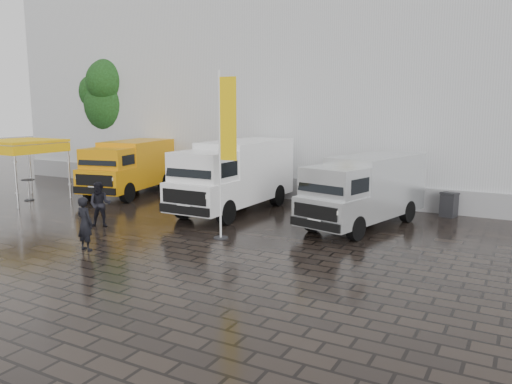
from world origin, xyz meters
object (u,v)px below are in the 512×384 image
(van_silver, at_px, (364,192))
(person_front, at_px, (85,224))
(van_white, at_px, (234,177))
(person_tent, at_px, (100,204))
(canopy_tent, at_px, (20,144))
(wheelie_bin, at_px, (449,205))
(van_yellow, at_px, (130,168))
(cocktail_table, at_px, (29,190))
(flagpole, at_px, (225,146))

(van_silver, height_order, person_front, van_silver)
(van_white, relative_size, person_tent, 4.05)
(canopy_tent, xyz_separation_m, wheelie_bin, (18.00, 5.86, -2.15))
(van_silver, xyz_separation_m, canopy_tent, (-15.49, -2.58, 1.36))
(van_yellow, relative_size, person_tent, 3.48)
(van_white, distance_m, person_tent, 5.52)
(wheelie_bin, bearing_deg, van_white, -143.57)
(cocktail_table, xyz_separation_m, wheelie_bin, (17.80, 5.74, -0.00))
(canopy_tent, height_order, cocktail_table, canopy_tent)
(van_white, xyz_separation_m, van_silver, (5.52, -0.01, -0.18))
(van_white, xyz_separation_m, person_tent, (-2.85, -4.68, -0.63))
(van_yellow, height_order, flagpole, flagpole)
(person_tent, bearing_deg, van_silver, -2.85)
(canopy_tent, bearing_deg, van_silver, 9.46)
(flagpole, bearing_deg, person_tent, -171.77)
(van_silver, distance_m, wheelie_bin, 4.20)
(canopy_tent, relative_size, person_tent, 1.83)
(van_yellow, distance_m, person_front, 9.92)
(van_white, relative_size, flagpole, 1.23)
(wheelie_bin, relative_size, person_tent, 0.59)
(flagpole, relative_size, wheelie_bin, 5.56)
(wheelie_bin, bearing_deg, van_silver, -113.17)
(van_yellow, relative_size, canopy_tent, 1.90)
(van_white, height_order, van_silver, van_white)
(flagpole, bearing_deg, van_silver, 49.03)
(wheelie_bin, bearing_deg, flagpole, -115.13)
(wheelie_bin, bearing_deg, van_yellow, -156.85)
(cocktail_table, xyz_separation_m, person_tent, (6.92, -2.20, 0.33))
(canopy_tent, distance_m, cocktail_table, 2.16)
(van_white, xyz_separation_m, canopy_tent, (-9.97, -2.59, 1.19))
(wheelie_bin, bearing_deg, cocktail_table, -147.80)
(van_yellow, bearing_deg, wheelie_bin, -2.17)
(van_white, bearing_deg, van_silver, 0.43)
(van_white, relative_size, canopy_tent, 2.22)
(van_yellow, xyz_separation_m, person_tent, (3.82, -5.66, -0.50))
(van_yellow, xyz_separation_m, flagpole, (8.74, -4.95, 1.76))
(flagpole, height_order, cocktail_table, flagpole)
(wheelie_bin, relative_size, person_front, 0.59)
(cocktail_table, height_order, wheelie_bin, cocktail_table)
(canopy_tent, bearing_deg, wheelie_bin, 18.03)
(person_front, bearing_deg, person_tent, -47.57)
(van_yellow, xyz_separation_m, cocktail_table, (-3.10, -3.46, -0.83))
(van_silver, relative_size, canopy_tent, 1.94)
(flagpole, height_order, person_tent, flagpole)
(van_silver, distance_m, flagpole, 5.55)
(wheelie_bin, distance_m, person_tent, 13.48)
(canopy_tent, relative_size, flagpole, 0.55)
(person_front, relative_size, person_tent, 1.00)
(van_yellow, distance_m, cocktail_table, 4.72)
(canopy_tent, height_order, person_tent, canopy_tent)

